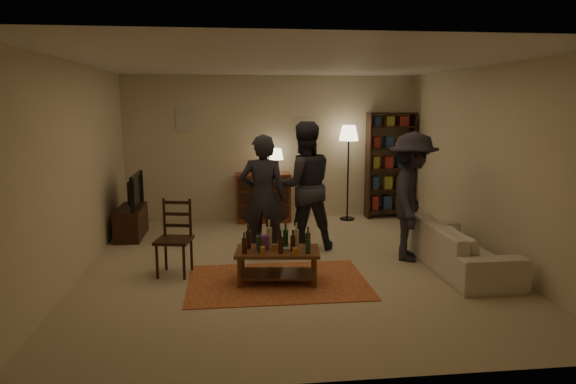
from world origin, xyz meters
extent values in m
plane|color=#C6B793|center=(0.00, 0.00, 0.00)|extent=(6.00, 6.00, 0.00)
plane|color=beige|center=(0.00, 3.00, 1.35)|extent=(5.50, 0.00, 5.50)
plane|color=beige|center=(-2.75, 0.00, 1.35)|extent=(0.00, 6.00, 6.00)
plane|color=beige|center=(2.75, 0.00, 1.35)|extent=(0.00, 6.00, 6.00)
plane|color=beige|center=(0.00, -3.00, 1.35)|extent=(5.50, 0.00, 5.50)
plane|color=white|center=(0.00, 0.00, 2.70)|extent=(6.00, 6.00, 0.00)
cube|color=beige|center=(-1.60, 2.98, 1.90)|extent=(0.35, 0.03, 0.45)
cube|color=beige|center=(0.60, 2.98, 1.70)|extent=(0.30, 0.03, 0.40)
cube|color=#9B3221|center=(-0.26, -0.66, 0.01)|extent=(2.20, 1.50, 0.01)
cube|color=brown|center=(-0.26, -0.66, 0.40)|extent=(1.08, 0.67, 0.04)
cube|color=brown|center=(-0.26, -0.66, 0.11)|extent=(0.97, 0.56, 0.02)
cylinder|color=brown|center=(-0.73, -0.82, 0.19)|extent=(0.05, 0.05, 0.38)
cylinder|color=brown|center=(0.16, -0.93, 0.19)|extent=(0.05, 0.05, 0.38)
cylinder|color=brown|center=(-0.68, -0.39, 0.19)|extent=(0.05, 0.05, 0.38)
cylinder|color=brown|center=(0.21, -0.49, 0.19)|extent=(0.05, 0.05, 0.38)
cylinder|color=#B37229|center=(-0.66, -0.64, 0.47)|extent=(0.07, 0.07, 0.10)
cylinder|color=#B37229|center=(-0.45, -0.82, 0.46)|extent=(0.07, 0.07, 0.09)
cylinder|color=#B37229|center=(-0.17, -0.46, 0.47)|extent=(0.07, 0.07, 0.11)
cylinder|color=#B37229|center=(-0.07, -0.91, 0.46)|extent=(0.07, 0.07, 0.09)
cylinder|color=#B37229|center=(0.14, -0.54, 0.47)|extent=(0.07, 0.07, 0.10)
cylinder|color=#B37229|center=(-0.29, -0.68, 0.46)|extent=(0.06, 0.06, 0.08)
cube|color=#6D3697|center=(-0.43, -0.62, 0.51)|extent=(0.15, 0.11, 0.18)
cylinder|color=gray|center=(-0.14, -0.69, 0.43)|extent=(0.12, 0.12, 0.03)
cube|color=black|center=(-1.55, -0.22, 0.46)|extent=(0.51, 0.51, 0.04)
cylinder|color=black|center=(-1.75, -0.35, 0.22)|extent=(0.04, 0.04, 0.45)
cylinder|color=black|center=(-1.41, -0.42, 0.22)|extent=(0.04, 0.04, 0.45)
cylinder|color=black|center=(-1.68, -0.01, 0.22)|extent=(0.04, 0.04, 0.45)
cylinder|color=black|center=(-1.34, -0.08, 0.22)|extent=(0.04, 0.04, 0.45)
cube|color=black|center=(-1.51, -0.05, 0.73)|extent=(0.35, 0.10, 0.51)
cube|color=black|center=(-2.45, 1.80, 0.25)|extent=(0.40, 1.00, 0.50)
imported|color=black|center=(-2.43, 1.80, 0.78)|extent=(0.13, 0.97, 0.56)
cube|color=maroon|center=(-0.20, 2.72, 0.45)|extent=(1.00, 0.48, 0.90)
cube|color=black|center=(-0.20, 2.47, 0.22)|extent=(0.92, 0.02, 0.22)
cube|color=black|center=(-0.20, 2.47, 0.48)|extent=(0.92, 0.02, 0.22)
cube|color=black|center=(-0.20, 2.47, 0.74)|extent=(0.92, 0.02, 0.22)
cylinder|color=black|center=(0.05, 2.72, 0.92)|extent=(0.12, 0.12, 0.04)
cylinder|color=black|center=(0.05, 2.72, 1.05)|extent=(0.02, 0.02, 0.22)
cone|color=#FFE5B2|center=(0.05, 2.72, 1.26)|extent=(0.26, 0.26, 0.20)
cube|color=black|center=(1.82, 2.78, 1.00)|extent=(0.04, 0.34, 2.00)
cube|color=black|center=(2.68, 2.78, 1.00)|extent=(0.04, 0.34, 2.00)
cube|color=black|center=(2.25, 2.78, 0.15)|extent=(0.90, 0.34, 0.03)
cube|color=black|center=(2.25, 2.78, 0.55)|extent=(0.90, 0.34, 0.03)
cube|color=black|center=(2.25, 2.78, 0.95)|extent=(0.90, 0.34, 0.03)
cube|color=black|center=(2.25, 2.78, 1.35)|extent=(0.90, 0.34, 0.03)
cube|color=black|center=(2.25, 2.78, 1.75)|extent=(0.90, 0.34, 0.03)
cube|color=black|center=(2.25, 2.78, 2.00)|extent=(0.90, 0.34, 0.03)
cube|color=maroon|center=(1.95, 2.78, 0.29)|extent=(0.12, 0.22, 0.26)
cube|color=navy|center=(2.20, 2.78, 0.29)|extent=(0.15, 0.22, 0.26)
cube|color=#9C9A34|center=(2.47, 2.78, 0.29)|extent=(0.18, 0.22, 0.26)
cube|color=navy|center=(1.95, 2.78, 0.69)|extent=(0.12, 0.22, 0.24)
cube|color=#9C9A34|center=(2.20, 2.78, 0.69)|extent=(0.15, 0.22, 0.24)
cube|color=maroon|center=(2.47, 2.78, 0.69)|extent=(0.18, 0.22, 0.24)
cube|color=#9C9A34|center=(1.95, 2.78, 1.07)|extent=(0.12, 0.22, 0.22)
cube|color=maroon|center=(2.20, 2.78, 1.07)|extent=(0.15, 0.22, 0.22)
cube|color=navy|center=(2.47, 2.78, 1.07)|extent=(0.18, 0.22, 0.22)
cube|color=maroon|center=(1.95, 2.78, 1.47)|extent=(0.12, 0.22, 0.20)
cube|color=navy|center=(2.20, 2.78, 1.47)|extent=(0.15, 0.22, 0.20)
cube|color=#9C9A34|center=(2.47, 2.78, 1.47)|extent=(0.18, 0.22, 0.20)
cube|color=navy|center=(1.95, 2.78, 1.85)|extent=(0.12, 0.22, 0.18)
cube|color=#9C9A34|center=(2.20, 2.78, 1.85)|extent=(0.15, 0.22, 0.18)
cube|color=maroon|center=(2.47, 2.78, 1.85)|extent=(0.18, 0.22, 0.18)
cylinder|color=black|center=(1.40, 2.65, 0.01)|extent=(0.28, 0.28, 0.03)
cylinder|color=black|center=(1.40, 2.65, 0.79)|extent=(0.03, 0.03, 1.59)
cone|color=#FFE5B2|center=(1.40, 2.65, 1.64)|extent=(0.36, 0.36, 0.28)
imported|color=beige|center=(2.20, -0.40, 0.30)|extent=(0.81, 2.08, 0.61)
imported|color=#222329|center=(-0.36, 0.39, 0.88)|extent=(0.70, 0.50, 1.77)
imported|color=#292A31|center=(0.28, 0.80, 0.96)|extent=(1.01, 0.83, 1.93)
imported|color=#26252C|center=(1.70, 0.09, 0.90)|extent=(1.07, 1.33, 1.80)
camera|label=1|loc=(-0.83, -6.70, 2.19)|focal=32.00mm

